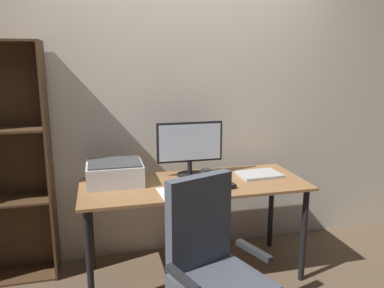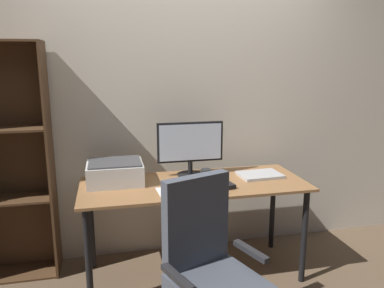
{
  "view_description": "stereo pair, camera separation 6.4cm",
  "coord_description": "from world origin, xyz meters",
  "px_view_note": "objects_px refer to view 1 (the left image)",
  "views": [
    {
      "loc": [
        -0.66,
        -2.56,
        1.62
      ],
      "look_at": [
        -0.01,
        0.03,
        1.03
      ],
      "focal_mm": 35.33,
      "sensor_mm": 36.0,
      "label": 1
    },
    {
      "loc": [
        -0.6,
        -2.58,
        1.62
      ],
      "look_at": [
        -0.01,
        0.03,
        1.03
      ],
      "focal_mm": 35.33,
      "sensor_mm": 36.0,
      "label": 2
    }
  ],
  "objects_px": {
    "desk": "(194,194)",
    "laptop": "(259,174)",
    "printer": "(115,173)",
    "bookshelf": "(1,167)",
    "keyboard": "(201,188)",
    "mouse": "(230,185)",
    "office_chair": "(213,279)",
    "monitor": "(190,145)",
    "coffee_mug": "(206,175)"
  },
  "relations": [
    {
      "from": "desk",
      "to": "mouse",
      "type": "relative_size",
      "value": 17.15
    },
    {
      "from": "mouse",
      "to": "bookshelf",
      "type": "height_order",
      "value": "bookshelf"
    },
    {
      "from": "mouse",
      "to": "coffee_mug",
      "type": "distance_m",
      "value": 0.21
    },
    {
      "from": "monitor",
      "to": "laptop",
      "type": "xyz_separation_m",
      "value": [
        0.52,
        -0.15,
        -0.23
      ]
    },
    {
      "from": "keyboard",
      "to": "printer",
      "type": "relative_size",
      "value": 0.72
    },
    {
      "from": "monitor",
      "to": "bookshelf",
      "type": "xyz_separation_m",
      "value": [
        -1.38,
        0.14,
        -0.11
      ]
    },
    {
      "from": "printer",
      "to": "bookshelf",
      "type": "distance_m",
      "value": 0.83
    },
    {
      "from": "bookshelf",
      "to": "keyboard",
      "type": "bearing_deg",
      "value": -19.66
    },
    {
      "from": "mouse",
      "to": "coffee_mug",
      "type": "height_order",
      "value": "coffee_mug"
    },
    {
      "from": "desk",
      "to": "bookshelf",
      "type": "xyz_separation_m",
      "value": [
        -1.37,
        0.33,
        0.21
      ]
    },
    {
      "from": "desk",
      "to": "laptop",
      "type": "xyz_separation_m",
      "value": [
        0.54,
        0.04,
        0.1
      ]
    },
    {
      "from": "office_chair",
      "to": "mouse",
      "type": "bearing_deg",
      "value": 43.24
    },
    {
      "from": "coffee_mug",
      "to": "monitor",
      "type": "bearing_deg",
      "value": 112.83
    },
    {
      "from": "desk",
      "to": "office_chair",
      "type": "xyz_separation_m",
      "value": [
        -0.1,
        -0.8,
        -0.2
      ]
    },
    {
      "from": "printer",
      "to": "office_chair",
      "type": "bearing_deg",
      "value": -63.61
    },
    {
      "from": "printer",
      "to": "bookshelf",
      "type": "bearing_deg",
      "value": 166.01
    },
    {
      "from": "monitor",
      "to": "mouse",
      "type": "bearing_deg",
      "value": -59.88
    },
    {
      "from": "desk",
      "to": "coffee_mug",
      "type": "xyz_separation_m",
      "value": [
        0.09,
        0.01,
        0.13
      ]
    },
    {
      "from": "laptop",
      "to": "office_chair",
      "type": "bearing_deg",
      "value": -129.96
    },
    {
      "from": "mouse",
      "to": "printer",
      "type": "height_order",
      "value": "printer"
    },
    {
      "from": "printer",
      "to": "bookshelf",
      "type": "xyz_separation_m",
      "value": [
        -0.8,
        0.2,
        0.05
      ]
    },
    {
      "from": "desk",
      "to": "bookshelf",
      "type": "relative_size",
      "value": 0.94
    },
    {
      "from": "coffee_mug",
      "to": "bookshelf",
      "type": "xyz_separation_m",
      "value": [
        -1.46,
        0.33,
        0.08
      ]
    },
    {
      "from": "coffee_mug",
      "to": "desk",
      "type": "bearing_deg",
      "value": -175.96
    },
    {
      "from": "mouse",
      "to": "office_chair",
      "type": "height_order",
      "value": "office_chair"
    },
    {
      "from": "keyboard",
      "to": "mouse",
      "type": "height_order",
      "value": "mouse"
    },
    {
      "from": "printer",
      "to": "coffee_mug",
      "type": "bearing_deg",
      "value": -10.94
    },
    {
      "from": "monitor",
      "to": "printer",
      "type": "relative_size",
      "value": 1.28
    },
    {
      "from": "bookshelf",
      "to": "monitor",
      "type": "bearing_deg",
      "value": -5.87
    },
    {
      "from": "keyboard",
      "to": "mouse",
      "type": "bearing_deg",
      "value": -2.25
    },
    {
      "from": "keyboard",
      "to": "coffee_mug",
      "type": "xyz_separation_m",
      "value": [
        0.08,
        0.16,
        0.04
      ]
    },
    {
      "from": "desk",
      "to": "monitor",
      "type": "bearing_deg",
      "value": 86.1
    },
    {
      "from": "coffee_mug",
      "to": "office_chair",
      "type": "height_order",
      "value": "office_chair"
    },
    {
      "from": "keyboard",
      "to": "printer",
      "type": "xyz_separation_m",
      "value": [
        -0.57,
        0.29,
        0.07
      ]
    },
    {
      "from": "keyboard",
      "to": "laptop",
      "type": "relative_size",
      "value": 0.91
    },
    {
      "from": "monitor",
      "to": "printer",
      "type": "distance_m",
      "value": 0.6
    },
    {
      "from": "printer",
      "to": "monitor",
      "type": "bearing_deg",
      "value": 5.73
    },
    {
      "from": "keyboard",
      "to": "coffee_mug",
      "type": "relative_size",
      "value": 3.0
    },
    {
      "from": "mouse",
      "to": "laptop",
      "type": "height_order",
      "value": "mouse"
    },
    {
      "from": "coffee_mug",
      "to": "laptop",
      "type": "relative_size",
      "value": 0.3
    },
    {
      "from": "monitor",
      "to": "office_chair",
      "type": "height_order",
      "value": "monitor"
    },
    {
      "from": "coffee_mug",
      "to": "printer",
      "type": "distance_m",
      "value": 0.67
    },
    {
      "from": "monitor",
      "to": "office_chair",
      "type": "relative_size",
      "value": 0.51
    },
    {
      "from": "desk",
      "to": "keyboard",
      "type": "bearing_deg",
      "value": -87.08
    },
    {
      "from": "monitor",
      "to": "bookshelf",
      "type": "distance_m",
      "value": 1.39
    },
    {
      "from": "desk",
      "to": "laptop",
      "type": "distance_m",
      "value": 0.55
    },
    {
      "from": "keyboard",
      "to": "laptop",
      "type": "height_order",
      "value": "laptop"
    },
    {
      "from": "office_chair",
      "to": "bookshelf",
      "type": "bearing_deg",
      "value": 117.55
    },
    {
      "from": "coffee_mug",
      "to": "office_chair",
      "type": "xyz_separation_m",
      "value": [
        -0.19,
        -0.81,
        -0.33
      ]
    },
    {
      "from": "keyboard",
      "to": "office_chair",
      "type": "relative_size",
      "value": 0.29
    }
  ]
}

